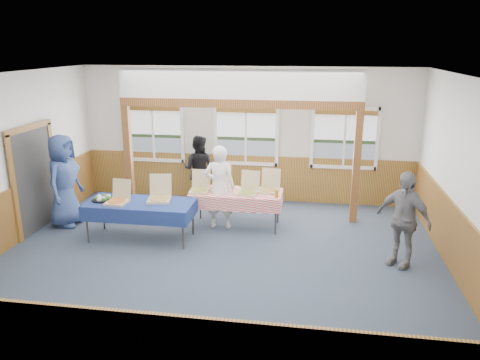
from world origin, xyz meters
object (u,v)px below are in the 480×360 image
(table_left, at_px, (140,205))
(woman_black, at_px, (199,169))
(table_right, at_px, (236,194))
(woman_white, at_px, (220,187))
(man_blue, at_px, (64,180))
(person_grey, at_px, (403,219))

(table_left, xyz_separation_m, woman_black, (0.58, 2.38, 0.11))
(table_right, relative_size, woman_white, 1.17)
(woman_black, relative_size, man_blue, 0.84)
(woman_black, bearing_deg, woman_white, 125.46)
(table_right, height_order, person_grey, person_grey)
(table_right, distance_m, person_grey, 3.36)
(woman_black, distance_m, person_grey, 5.06)
(table_left, xyz_separation_m, man_blue, (-1.81, 0.48, 0.26))
(table_right, distance_m, woman_black, 1.85)
(woman_white, height_order, person_grey, woman_white)
(man_blue, distance_m, person_grey, 6.68)
(woman_white, bearing_deg, table_left, 28.59)
(table_left, relative_size, woman_black, 1.39)
(table_left, height_order, person_grey, person_grey)
(man_blue, relative_size, person_grey, 1.16)
(woman_black, xyz_separation_m, man_blue, (-2.39, -1.90, 0.16))
(table_right, xyz_separation_m, woman_white, (-0.32, -0.11, 0.17))
(table_left, distance_m, person_grey, 4.83)
(table_left, relative_size, table_right, 1.10)
(woman_black, height_order, person_grey, person_grey)
(woman_white, bearing_deg, person_grey, 158.97)
(table_right, bearing_deg, table_left, -130.60)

